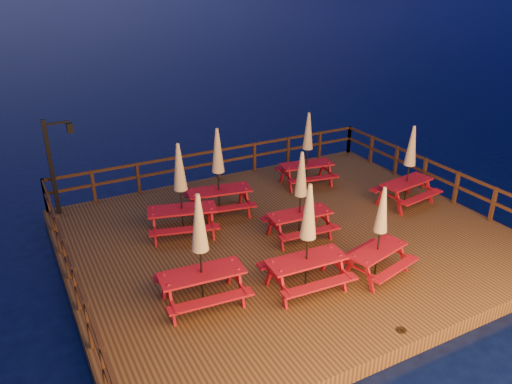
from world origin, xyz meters
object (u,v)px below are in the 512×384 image
(picnic_table_1, at_px, (307,148))
(picnic_table_2, at_px, (409,164))
(lamp_post, at_px, (55,158))
(picnic_table_0, at_px, (308,236))

(picnic_table_1, bearing_deg, picnic_table_2, -45.85)
(picnic_table_1, relative_size, picnic_table_2, 1.00)
(picnic_table_1, xyz_separation_m, picnic_table_2, (1.96, -2.80, 0.01))
(lamp_post, relative_size, picnic_table_1, 1.16)
(lamp_post, bearing_deg, picnic_table_2, -24.60)
(picnic_table_0, relative_size, picnic_table_2, 1.04)
(lamp_post, xyz_separation_m, picnic_table_0, (4.43, -6.92, -0.39))
(picnic_table_1, distance_m, picnic_table_2, 3.42)
(picnic_table_2, bearing_deg, picnic_table_0, -164.36)
(picnic_table_0, height_order, picnic_table_1, picnic_table_0)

